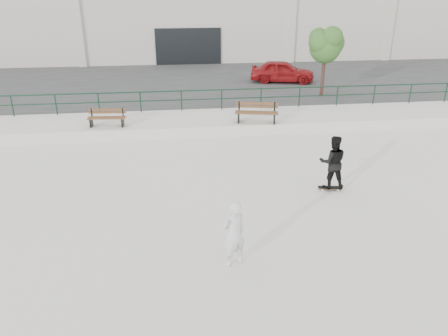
{
  "coord_description": "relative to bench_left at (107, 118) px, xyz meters",
  "views": [
    {
      "loc": [
        -1.51,
        -10.43,
        6.47
      ],
      "look_at": [
        0.03,
        2.0,
        1.08
      ],
      "focal_mm": 35.0,
      "sensor_mm": 36.0,
      "label": 1
    }
  ],
  "objects": [
    {
      "name": "red_car",
      "position": [
        9.97,
        8.06,
        0.3
      ],
      "size": [
        4.27,
        2.48,
        1.37
      ],
      "primitive_type": "imported",
      "rotation": [
        0.0,
        0.0,
        1.34
      ],
      "color": "maroon",
      "rests_on": "parking_strip"
    },
    {
      "name": "tree",
      "position": [
        11.32,
        4.25,
        2.47
      ],
      "size": [
        2.13,
        1.9,
        3.79
      ],
      "color": "#513528",
      "rests_on": "parking_strip"
    },
    {
      "name": "ground",
      "position": [
        4.38,
        -8.71,
        -0.88
      ],
      "size": [
        120.0,
        120.0,
        0.0
      ],
      "primitive_type": "plane",
      "color": "white",
      "rests_on": "ground"
    },
    {
      "name": "bench_left",
      "position": [
        0.0,
        0.0,
        0.0
      ],
      "size": [
        1.69,
        0.61,
        0.76
      ],
      "rotation": [
        0.0,
        0.0,
        -0.08
      ],
      "color": "#592E1E",
      "rests_on": "ledge"
    },
    {
      "name": "bench_right",
      "position": [
        6.7,
        -0.24,
        0.07
      ],
      "size": [
        2.02,
        0.95,
        0.9
      ],
      "rotation": [
        0.0,
        0.0,
        -0.21
      ],
      "color": "#592E1E",
      "rests_on": "ledge"
    },
    {
      "name": "skateboard",
      "position": [
        8.02,
        -6.48,
        -0.8
      ],
      "size": [
        0.8,
        0.32,
        0.09
      ],
      "rotation": [
        0.0,
        0.0,
        -0.15
      ],
      "color": "black",
      "rests_on": "ground"
    },
    {
      "name": "standing_skater",
      "position": [
        8.02,
        -6.48,
        0.12
      ],
      "size": [
        0.98,
        0.82,
        1.82
      ],
      "primitive_type": "imported",
      "rotation": [
        0.0,
        0.0,
        2.98
      ],
      "color": "black",
      "rests_on": "skateboard"
    },
    {
      "name": "commercial_building",
      "position": [
        4.38,
        23.28,
        3.7
      ],
      "size": [
        44.2,
        16.33,
        8.0
      ],
      "color": "beige",
      "rests_on": "ground"
    },
    {
      "name": "railing",
      "position": [
        4.38,
        2.09,
        0.37
      ],
      "size": [
        28.0,
        0.06,
        1.03
      ],
      "color": "#133522",
      "rests_on": "ledge"
    },
    {
      "name": "ledge",
      "position": [
        4.38,
        0.79,
        -0.63
      ],
      "size": [
        30.0,
        3.0,
        0.5
      ],
      "primitive_type": "cube",
      "color": "silver",
      "rests_on": "ground"
    },
    {
      "name": "parking_strip",
      "position": [
        4.38,
        9.29,
        -0.63
      ],
      "size": [
        60.0,
        14.0,
        0.5
      ],
      "primitive_type": "cube",
      "color": "#343434",
      "rests_on": "ground"
    },
    {
      "name": "seated_skater",
      "position": [
        4.21,
        -10.21,
        -0.02
      ],
      "size": [
        0.74,
        0.63,
        1.73
      ],
      "primitive_type": "imported",
      "rotation": [
        0.0,
        0.0,
        3.56
      ],
      "color": "silver",
      "rests_on": "ground"
    }
  ]
}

